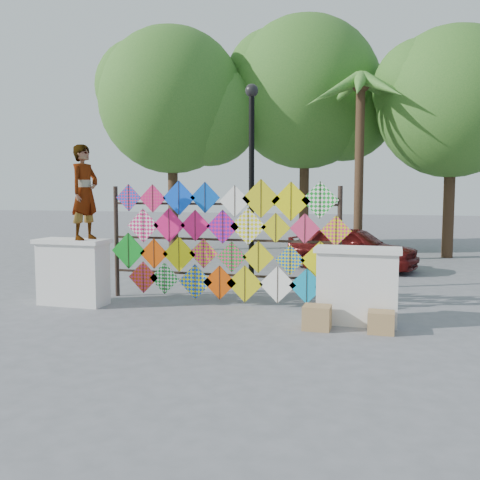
# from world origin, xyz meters

# --- Properties ---
(ground) EXTENTS (80.00, 80.00, 0.00)m
(ground) POSITION_xyz_m (0.00, 0.00, 0.00)
(ground) COLOR gray
(ground) RESTS_ON ground
(parapet_left) EXTENTS (1.40, 0.65, 1.28)m
(parapet_left) POSITION_xyz_m (-2.70, -0.20, 0.65)
(parapet_left) COLOR silver
(parapet_left) RESTS_ON ground
(parapet_right) EXTENTS (1.40, 0.65, 1.28)m
(parapet_right) POSITION_xyz_m (2.70, -0.20, 0.65)
(parapet_right) COLOR silver
(parapet_right) RESTS_ON ground
(kite_rack) EXTENTS (4.92, 0.24, 2.44)m
(kite_rack) POSITION_xyz_m (0.10, 0.72, 1.21)
(kite_rack) COLOR black
(kite_rack) RESTS_ON ground
(tree_west) EXTENTS (5.85, 5.20, 8.01)m
(tree_west) POSITION_xyz_m (-4.40, 9.03, 5.38)
(tree_west) COLOR #4A311F
(tree_west) RESTS_ON ground
(tree_mid) EXTENTS (6.30, 5.60, 8.61)m
(tree_mid) POSITION_xyz_m (0.11, 11.03, 5.77)
(tree_mid) COLOR #4A311F
(tree_mid) RESTS_ON ground
(tree_east) EXTENTS (5.40, 4.80, 7.42)m
(tree_east) POSITION_xyz_m (5.09, 9.53, 4.99)
(tree_east) COLOR #4A311F
(tree_east) RESTS_ON ground
(palm_tree) EXTENTS (3.62, 3.62, 5.83)m
(palm_tree) POSITION_xyz_m (2.20, 8.00, 4.95)
(palm_tree) COLOR #4A311F
(palm_tree) RESTS_ON ground
(vendor_woman) EXTENTS (0.53, 0.72, 1.80)m
(vendor_woman) POSITION_xyz_m (-2.40, -0.20, 2.18)
(vendor_woman) COLOR #99999E
(vendor_woman) RESTS_ON parapet_left
(sedan) EXTENTS (3.84, 2.27, 1.23)m
(sedan) POSITION_xyz_m (2.18, 5.90, 0.61)
(sedan) COLOR #510E0D
(sedan) RESTS_ON ground
(lamppost) EXTENTS (0.28, 0.28, 4.46)m
(lamppost) POSITION_xyz_m (0.30, 2.00, 2.69)
(lamppost) COLOR black
(lamppost) RESTS_ON ground
(cardboard_box_near) EXTENTS (0.43, 0.39, 0.39)m
(cardboard_box_near) POSITION_xyz_m (2.11, -0.76, 0.19)
(cardboard_box_near) COLOR tan
(cardboard_box_near) RESTS_ON ground
(cardboard_box_far) EXTENTS (0.40, 0.37, 0.34)m
(cardboard_box_far) POSITION_xyz_m (3.10, -0.70, 0.17)
(cardboard_box_far) COLOR tan
(cardboard_box_far) RESTS_ON ground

